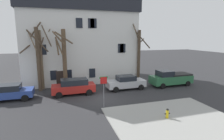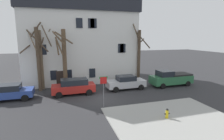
{
  "view_description": "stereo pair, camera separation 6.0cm",
  "coord_description": "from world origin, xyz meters",
  "views": [
    {
      "loc": [
        -4.21,
        -16.94,
        6.3
      ],
      "look_at": [
        1.82,
        2.89,
        2.43
      ],
      "focal_mm": 28.41,
      "sensor_mm": 36.0,
      "label": 1
    },
    {
      "loc": [
        -4.15,
        -16.95,
        6.3
      ],
      "look_at": [
        1.82,
        2.89,
        2.43
      ],
      "focal_mm": 28.41,
      "sensor_mm": 36.0,
      "label": 2
    }
  ],
  "objects": [
    {
      "name": "ground_plane",
      "position": [
        0.0,
        0.0,
        0.0
      ],
      "size": [
        120.0,
        120.0,
        0.0
      ],
      "primitive_type": "plane",
      "color": "#2D2D30"
    },
    {
      "name": "sidewalk_slab",
      "position": [
        3.89,
        -6.92,
        0.06
      ],
      "size": [
        9.46,
        8.76,
        0.12
      ],
      "primitive_type": "cube",
      "color": "#999993",
      "rests_on": "ground_plane"
    },
    {
      "name": "building_main",
      "position": [
        -1.03,
        10.01,
        5.81
      ],
      "size": [
        15.69,
        8.84,
        11.47
      ],
      "color": "white",
      "rests_on": "ground_plane"
    },
    {
      "name": "tree_bare_near",
      "position": [
        -6.47,
        4.97,
        4.02
      ],
      "size": [
        3.19,
        3.2,
        8.04
      ],
      "color": "#4C3D2D",
      "rests_on": "ground_plane"
    },
    {
      "name": "tree_bare_mid",
      "position": [
        -6.17,
        5.59,
        3.95
      ],
      "size": [
        2.7,
        2.66,
        7.59
      ],
      "color": "brown",
      "rests_on": "ground_plane"
    },
    {
      "name": "tree_bare_far",
      "position": [
        -3.58,
        4.7,
        3.88
      ],
      "size": [
        2.26,
        1.99,
        7.2
      ],
      "color": "brown",
      "rests_on": "ground_plane"
    },
    {
      "name": "tree_bare_end",
      "position": [
        6.55,
        5.55,
        3.92
      ],
      "size": [
        2.2,
        2.15,
        8.4
      ],
      "color": "#4C3D2D",
      "rests_on": "ground_plane"
    },
    {
      "name": "car_blue_sedan",
      "position": [
        -9.08,
        2.5,
        0.81
      ],
      "size": [
        4.37,
        2.12,
        1.61
      ],
      "color": "#2D4799",
      "rests_on": "ground_plane"
    },
    {
      "name": "car_red_wagon",
      "position": [
        -2.75,
        2.41,
        0.91
      ],
      "size": [
        4.66,
        1.98,
        1.75
      ],
      "color": "#AD231E",
      "rests_on": "ground_plane"
    },
    {
      "name": "car_silver_sedan",
      "position": [
        3.52,
        2.64,
        0.85
      ],
      "size": [
        4.74,
        2.11,
        1.69
      ],
      "color": "#B7BABF",
      "rests_on": "ground_plane"
    },
    {
      "name": "pickup_truck_green",
      "position": [
        9.76,
        2.5,
        0.99
      ],
      "size": [
        5.57,
        2.34,
        2.04
      ],
      "color": "#2D6B42",
      "rests_on": "ground_plane"
    },
    {
      "name": "fire_hydrant",
      "position": [
        3.61,
        -5.92,
        0.52
      ],
      "size": [
        0.42,
        0.22,
        0.77
      ],
      "color": "gold",
      "rests_on": "sidewalk_slab"
    },
    {
      "name": "street_sign_pole",
      "position": [
        -0.45,
        -2.03,
        1.98
      ],
      "size": [
        0.76,
        0.07,
        2.83
      ],
      "color": "slate",
      "rests_on": "ground_plane"
    }
  ]
}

